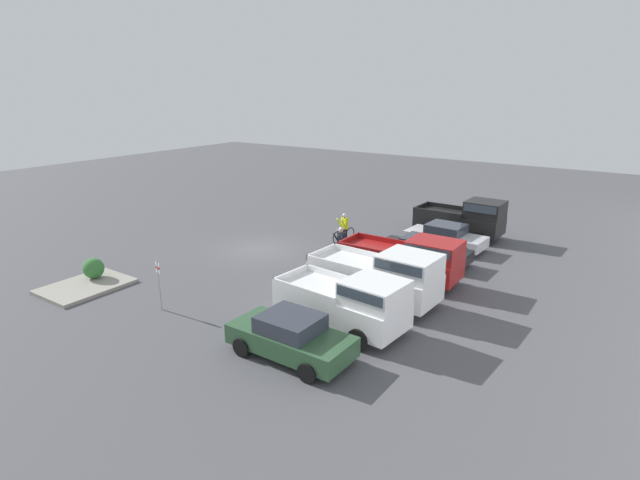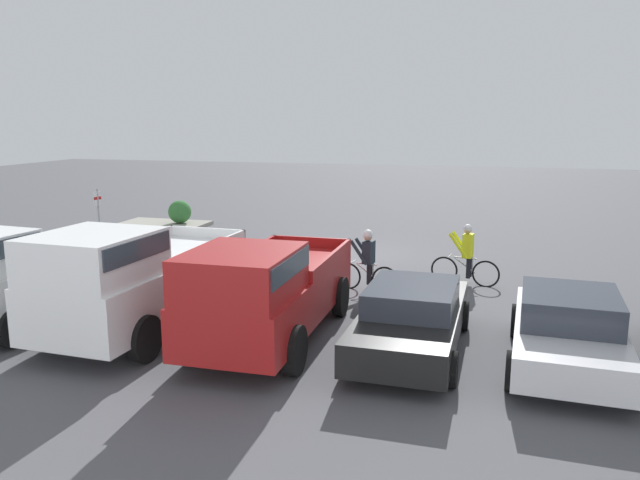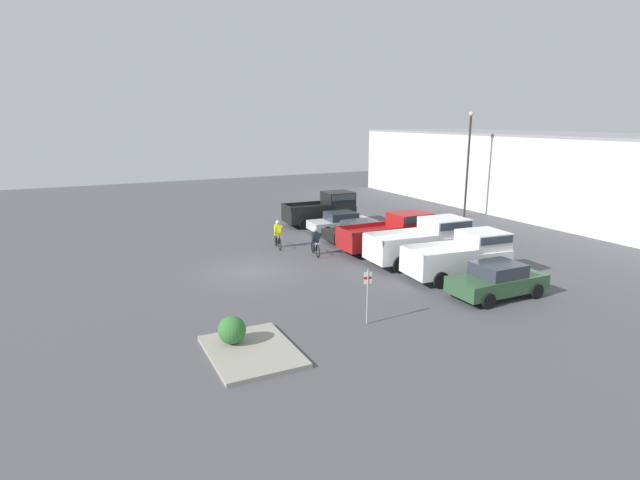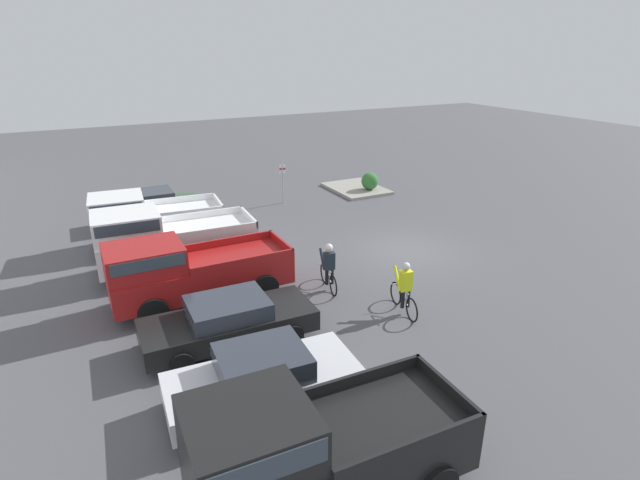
% 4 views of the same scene
% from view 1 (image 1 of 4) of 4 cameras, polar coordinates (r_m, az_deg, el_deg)
% --- Properties ---
extents(ground_plane, '(80.00, 80.00, 0.00)m').
position_cam_1_polar(ground_plane, '(27.71, -6.79, -1.07)').
color(ground_plane, '#4C4C51').
extents(pickup_truck_0, '(2.39, 5.10, 2.33)m').
position_cam_1_polar(pickup_truck_0, '(30.69, 16.42, 2.45)').
color(pickup_truck_0, black).
rests_on(pickup_truck_0, ground_plane).
extents(sedan_0, '(2.20, 4.41, 1.39)m').
position_cam_1_polar(sedan_0, '(28.33, 14.13, 0.42)').
color(sedan_0, silver).
rests_on(sedan_0, ground_plane).
extents(sedan_1, '(2.07, 4.70, 1.31)m').
position_cam_1_polar(sedan_1, '(25.87, 11.75, -1.10)').
color(sedan_1, black).
rests_on(sedan_1, ground_plane).
extents(pickup_truck_1, '(2.19, 5.56, 2.15)m').
position_cam_1_polar(pickup_truck_1, '(23.10, 10.14, -2.03)').
color(pickup_truck_1, maroon).
rests_on(pickup_truck_1, ground_plane).
extents(pickup_truck_2, '(2.54, 5.57, 2.34)m').
position_cam_1_polar(pickup_truck_2, '(20.63, 7.16, -4.02)').
color(pickup_truck_2, white).
rests_on(pickup_truck_2, ground_plane).
extents(pickup_truck_3, '(2.63, 5.17, 2.19)m').
position_cam_1_polar(pickup_truck_3, '(18.33, 3.38, -7.00)').
color(pickup_truck_3, white).
rests_on(pickup_truck_3, ground_plane).
extents(sedan_2, '(2.06, 4.25, 1.50)m').
position_cam_1_polar(sedan_2, '(16.74, -3.37, -10.92)').
color(sedan_2, '#2D5133').
rests_on(sedan_2, ground_plane).
extents(cyclist_0, '(1.72, 0.53, 1.64)m').
position_cam_1_polar(cyclist_0, '(26.14, 2.38, -0.20)').
color(cyclist_0, black).
rests_on(cyclist_0, ground_plane).
extents(cyclist_1, '(1.84, 0.53, 1.68)m').
position_cam_1_polar(cyclist_1, '(28.78, 2.77, 1.42)').
color(cyclist_1, black).
rests_on(cyclist_1, ground_plane).
extents(fire_lane_sign, '(0.09, 0.30, 2.12)m').
position_cam_1_polar(fire_lane_sign, '(20.79, -17.94, -4.35)').
color(fire_lane_sign, '#9E9EA3').
rests_on(fire_lane_sign, ground_plane).
extents(curb_island, '(3.58, 2.71, 0.15)m').
position_cam_1_polar(curb_island, '(24.68, -25.20, -4.80)').
color(curb_island, gray).
rests_on(curb_island, ground_plane).
extents(shrub, '(0.94, 0.94, 0.94)m').
position_cam_1_polar(shrub, '(25.18, -24.46, -2.96)').
color(shrub, '#337033').
rests_on(shrub, curb_island).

